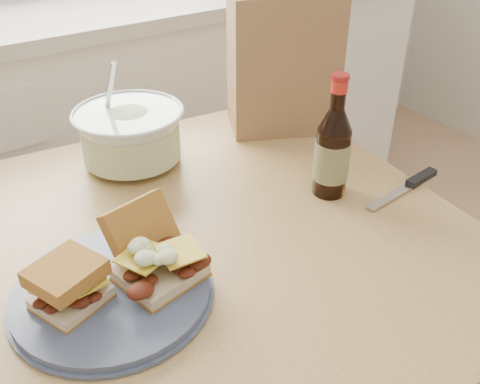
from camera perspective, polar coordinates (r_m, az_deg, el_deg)
cabinet_run at (r=1.93m, az=-15.15°, el=5.31°), size 2.50×0.64×0.94m
dining_table at (r=1.02m, az=-3.30°, el=-9.23°), size 0.99×0.99×0.75m
plate at (r=0.85m, az=-13.48°, el=-10.33°), size 0.30×0.30×0.02m
sandwich_left at (r=0.81m, az=-17.84°, el=-9.35°), size 0.12×0.11×0.07m
sandwich_right at (r=0.84m, az=-9.23°, el=-6.38°), size 0.13×0.18×0.10m
coleslaw_bowl at (r=1.16m, az=-11.57°, el=5.75°), size 0.23×0.23×0.23m
beer_bottle at (r=1.03m, az=9.84°, el=4.31°), size 0.07×0.07×0.24m
knife at (r=1.13m, az=18.05°, el=0.98°), size 0.21×0.04×0.01m
paper_bag at (r=1.27m, az=4.61°, el=13.67°), size 0.29×0.25×0.32m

